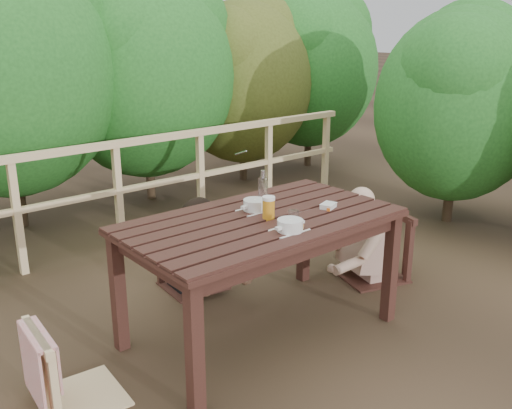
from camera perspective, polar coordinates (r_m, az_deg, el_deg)
ground at (r=4.00m, az=0.47°, el=-12.53°), size 60.00×60.00×0.00m
table at (r=3.82m, az=0.48°, el=-7.27°), size 1.75×0.99×0.81m
chair_left at (r=3.30m, az=-17.50°, el=-11.42°), size 0.48×0.48×0.91m
chair_far at (r=4.49m, az=-6.42°, el=-2.83°), size 0.49×0.49×0.90m
chair_right at (r=4.72m, az=11.48°, el=-1.24°), size 0.64×0.64×1.03m
woman at (r=4.46m, az=-6.62°, el=-1.17°), size 0.52×0.62×1.17m
diner_right at (r=4.70m, az=11.80°, el=0.24°), size 0.75×0.68×1.27m
railing at (r=5.37m, az=-13.43°, el=0.84°), size 5.60×0.10×1.01m
hedge_row at (r=6.41m, az=-16.08°, el=16.00°), size 6.60×1.60×3.80m
soup_near at (r=3.42m, az=3.39°, el=-2.18°), size 0.26×0.26×0.09m
soup_far at (r=3.79m, az=-0.09°, el=-0.14°), size 0.26×0.26×0.09m
bread_roll at (r=3.43m, az=3.81°, el=-2.22°), size 0.13×0.10×0.08m
beer_glass at (r=3.63m, az=1.25°, el=-0.41°), size 0.08×0.08×0.16m
bottle at (r=3.84m, az=0.68°, el=1.48°), size 0.06×0.06×0.27m
tumbler at (r=3.60m, az=3.72°, el=-1.22°), size 0.07×0.07×0.08m
butter_tub at (r=3.87m, az=7.16°, el=-0.23°), size 0.14×0.12×0.05m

